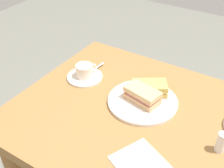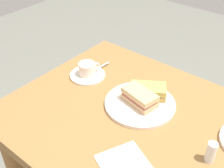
{
  "view_description": "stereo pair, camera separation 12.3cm",
  "coord_description": "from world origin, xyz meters",
  "px_view_note": "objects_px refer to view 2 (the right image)",
  "views": [
    {
      "loc": [
        -0.24,
        0.76,
        1.5
      ],
      "look_at": [
        0.28,
        -0.08,
        0.78
      ],
      "focal_mm": 46.39,
      "sensor_mm": 36.0,
      "label": 1
    },
    {
      "loc": [
        -0.34,
        0.69,
        1.5
      ],
      "look_at": [
        0.28,
        -0.08,
        0.78
      ],
      "focal_mm": 46.39,
      "sensor_mm": 36.0,
      "label": 2
    }
  ],
  "objects_px": {
    "sandwich_back": "(148,91)",
    "salt_shaker": "(211,152)",
    "coffee_saucer": "(88,75)",
    "napkin": "(124,164)",
    "sandwich_plate": "(140,104)",
    "sandwich_front": "(140,97)",
    "coffee_cup": "(88,69)",
    "spoon": "(99,68)",
    "dining_table": "(156,151)"
  },
  "relations": [
    {
      "from": "coffee_cup",
      "to": "spoon",
      "type": "bearing_deg",
      "value": -94.1
    },
    {
      "from": "sandwich_front",
      "to": "coffee_saucer",
      "type": "height_order",
      "value": "sandwich_front"
    },
    {
      "from": "sandwich_back",
      "to": "salt_shaker",
      "type": "relative_size",
      "value": 2.09
    },
    {
      "from": "sandwich_back",
      "to": "sandwich_plate",
      "type": "bearing_deg",
      "value": 89.31
    },
    {
      "from": "dining_table",
      "to": "sandwich_plate",
      "type": "xyz_separation_m",
      "value": [
        0.13,
        -0.07,
        0.13
      ]
    },
    {
      "from": "napkin",
      "to": "sandwich_plate",
      "type": "bearing_deg",
      "value": -64.6
    },
    {
      "from": "sandwich_back",
      "to": "coffee_cup",
      "type": "height_order",
      "value": "coffee_cup"
    },
    {
      "from": "sandwich_plate",
      "to": "salt_shaker",
      "type": "relative_size",
      "value": 3.66
    },
    {
      "from": "dining_table",
      "to": "sandwich_back",
      "type": "relative_size",
      "value": 7.4
    },
    {
      "from": "sandwich_plate",
      "to": "napkin",
      "type": "bearing_deg",
      "value": 115.4
    },
    {
      "from": "sandwich_front",
      "to": "napkin",
      "type": "distance_m",
      "value": 0.3
    },
    {
      "from": "coffee_cup",
      "to": "napkin",
      "type": "relative_size",
      "value": 0.66
    },
    {
      "from": "coffee_cup",
      "to": "salt_shaker",
      "type": "xyz_separation_m",
      "value": [
        -0.63,
        0.11,
        -0.0
      ]
    },
    {
      "from": "napkin",
      "to": "salt_shaker",
      "type": "bearing_deg",
      "value": -136.96
    },
    {
      "from": "salt_shaker",
      "to": "coffee_cup",
      "type": "bearing_deg",
      "value": -9.45
    },
    {
      "from": "coffee_cup",
      "to": "napkin",
      "type": "distance_m",
      "value": 0.52
    },
    {
      "from": "dining_table",
      "to": "sandwich_back",
      "type": "bearing_deg",
      "value": -43.13
    },
    {
      "from": "sandwich_front",
      "to": "coffee_cup",
      "type": "distance_m",
      "value": 0.3
    },
    {
      "from": "sandwich_front",
      "to": "spoon",
      "type": "bearing_deg",
      "value": -17.72
    },
    {
      "from": "coffee_saucer",
      "to": "napkin",
      "type": "height_order",
      "value": "coffee_saucer"
    },
    {
      "from": "sandwich_plate",
      "to": "sandwich_back",
      "type": "bearing_deg",
      "value": -90.69
    },
    {
      "from": "sandwich_plate",
      "to": "sandwich_front",
      "type": "height_order",
      "value": "sandwich_front"
    },
    {
      "from": "dining_table",
      "to": "coffee_cup",
      "type": "bearing_deg",
      "value": -11.33
    },
    {
      "from": "coffee_saucer",
      "to": "sandwich_plate",
      "type": "bearing_deg",
      "value": 176.63
    },
    {
      "from": "spoon",
      "to": "salt_shaker",
      "type": "height_order",
      "value": "salt_shaker"
    },
    {
      "from": "sandwich_plate",
      "to": "coffee_cup",
      "type": "xyz_separation_m",
      "value": [
        0.3,
        -0.02,
        0.03
      ]
    },
    {
      "from": "dining_table",
      "to": "spoon",
      "type": "distance_m",
      "value": 0.47
    },
    {
      "from": "coffee_saucer",
      "to": "spoon",
      "type": "bearing_deg",
      "value": -94.56
    },
    {
      "from": "coffee_saucer",
      "to": "coffee_cup",
      "type": "distance_m",
      "value": 0.04
    },
    {
      "from": "sandwich_plate",
      "to": "coffee_cup",
      "type": "distance_m",
      "value": 0.31
    },
    {
      "from": "sandwich_front",
      "to": "napkin",
      "type": "height_order",
      "value": "sandwich_front"
    },
    {
      "from": "sandwich_back",
      "to": "salt_shaker",
      "type": "xyz_separation_m",
      "value": [
        -0.33,
        0.14,
        -0.0
      ]
    },
    {
      "from": "coffee_saucer",
      "to": "salt_shaker",
      "type": "xyz_separation_m",
      "value": [
        -0.63,
        0.1,
        0.03
      ]
    },
    {
      "from": "napkin",
      "to": "salt_shaker",
      "type": "xyz_separation_m",
      "value": [
        -0.2,
        -0.19,
        0.04
      ]
    },
    {
      "from": "sandwich_front",
      "to": "salt_shaker",
      "type": "distance_m",
      "value": 0.34
    },
    {
      "from": "coffee_cup",
      "to": "coffee_saucer",
      "type": "bearing_deg",
      "value": 66.79
    },
    {
      "from": "coffee_saucer",
      "to": "coffee_cup",
      "type": "xyz_separation_m",
      "value": [
        -0.0,
        -0.0,
        0.04
      ]
    },
    {
      "from": "coffee_cup",
      "to": "spoon",
      "type": "height_order",
      "value": "coffee_cup"
    },
    {
      "from": "sandwich_back",
      "to": "coffee_cup",
      "type": "distance_m",
      "value": 0.31
    },
    {
      "from": "sandwich_plate",
      "to": "sandwich_back",
      "type": "distance_m",
      "value": 0.06
    },
    {
      "from": "sandwich_front",
      "to": "napkin",
      "type": "relative_size",
      "value": 1.01
    },
    {
      "from": "coffee_saucer",
      "to": "salt_shaker",
      "type": "relative_size",
      "value": 2.08
    },
    {
      "from": "coffee_cup",
      "to": "napkin",
      "type": "xyz_separation_m",
      "value": [
        -0.43,
        0.29,
        -0.04
      ]
    },
    {
      "from": "dining_table",
      "to": "sandwich_front",
      "type": "distance_m",
      "value": 0.22
    },
    {
      "from": "dining_table",
      "to": "salt_shaker",
      "type": "height_order",
      "value": "salt_shaker"
    },
    {
      "from": "sandwich_plate",
      "to": "salt_shaker",
      "type": "xyz_separation_m",
      "value": [
        -0.33,
        0.09,
        0.03
      ]
    },
    {
      "from": "salt_shaker",
      "to": "coffee_saucer",
      "type": "bearing_deg",
      "value": -9.3
    },
    {
      "from": "salt_shaker",
      "to": "sandwich_back",
      "type": "bearing_deg",
      "value": -22.95
    },
    {
      "from": "sandwich_front",
      "to": "salt_shaker",
      "type": "bearing_deg",
      "value": 166.12
    },
    {
      "from": "sandwich_front",
      "to": "coffee_saucer",
      "type": "relative_size",
      "value": 0.94
    }
  ]
}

